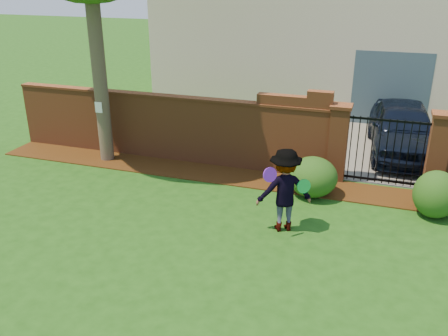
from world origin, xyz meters
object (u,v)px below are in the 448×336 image
(man, at_px, (285,191))
(frisbee_green, at_px, (304,186))
(frisbee_purple, at_px, (270,175))
(car, at_px, (404,131))

(man, relative_size, frisbee_green, 6.02)
(frisbee_purple, xyz_separation_m, frisbee_green, (0.56, 0.44, -0.34))
(frisbee_purple, bearing_deg, car, 65.88)
(car, xyz_separation_m, frisbee_green, (-1.87, -5.00, 0.26))
(car, bearing_deg, frisbee_green, -115.50)
(man, height_order, frisbee_purple, man)
(car, height_order, man, man)
(frisbee_purple, height_order, frisbee_green, frisbee_purple)
(frisbee_purple, relative_size, frisbee_green, 1.00)
(frisbee_purple, bearing_deg, frisbee_green, 38.25)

